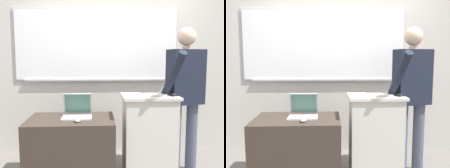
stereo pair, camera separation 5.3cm
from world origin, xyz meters
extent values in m
cube|color=beige|center=(0.00, 1.40, 1.50)|extent=(6.40, 0.12, 3.00)
cube|color=#B7B7BC|center=(-0.28, 1.33, 1.53)|extent=(2.30, 0.02, 1.01)
cube|color=white|center=(-0.28, 1.33, 1.53)|extent=(2.25, 0.02, 0.96)
cube|color=#B7B7BC|center=(-0.28, 1.31, 1.04)|extent=(2.03, 0.04, 0.02)
cube|color=beige|center=(0.31, 0.54, 0.46)|extent=(0.57, 0.41, 0.91)
cube|color=beige|center=(0.31, 0.54, 0.93)|extent=(0.62, 0.45, 0.03)
cube|color=#382D26|center=(-0.56, 0.48, 0.35)|extent=(0.93, 0.61, 0.71)
cylinder|color=#474C60|center=(0.63, 0.58, 0.42)|extent=(0.13, 0.13, 0.83)
cylinder|color=#474C60|center=(0.84, 0.62, 0.42)|extent=(0.13, 0.13, 0.83)
cube|color=black|center=(0.73, 0.60, 1.14)|extent=(0.43, 0.29, 0.62)
cylinder|color=beige|center=(0.73, 0.60, 1.47)|extent=(0.09, 0.09, 0.04)
sphere|color=beige|center=(0.73, 0.60, 1.60)|extent=(0.21, 0.21, 0.21)
cylinder|color=black|center=(0.51, 0.37, 1.18)|extent=(0.17, 0.44, 0.52)
cylinder|color=black|center=(0.95, 0.64, 1.12)|extent=(0.08, 0.08, 0.59)
cube|color=#B7BABF|center=(-0.50, 0.48, 0.71)|extent=(0.32, 0.21, 0.02)
cube|color=#B7BABF|center=(-0.50, 0.62, 0.84)|extent=(0.31, 0.08, 0.24)
cube|color=#4C7A6B|center=(-0.50, 0.61, 0.84)|extent=(0.28, 0.06, 0.21)
cube|color=beige|center=(0.28, 0.48, 0.95)|extent=(0.39, 0.12, 0.02)
ellipsoid|color=#BCBCC1|center=(-0.48, 0.33, 0.72)|extent=(0.06, 0.10, 0.03)
ellipsoid|color=black|center=(0.55, 0.47, 0.96)|extent=(0.06, 0.10, 0.03)
camera|label=1|loc=(-0.28, -2.05, 1.36)|focal=38.00mm
camera|label=2|loc=(-0.22, -2.06, 1.36)|focal=38.00mm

